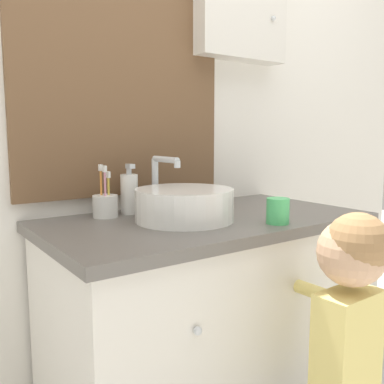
# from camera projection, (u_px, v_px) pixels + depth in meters

# --- Properties ---
(wall_back) EXTENTS (3.20, 0.18, 2.50)m
(wall_back) POSITION_uv_depth(u_px,v_px,m) (160.00, 85.00, 1.68)
(wall_back) COLOR silver
(wall_back) RESTS_ON ground_plane
(vanity_counter) EXTENTS (1.11, 0.60, 0.82)m
(vanity_counter) POSITION_uv_depth(u_px,v_px,m) (206.00, 329.00, 1.53)
(vanity_counter) COLOR silver
(vanity_counter) RESTS_ON ground_plane
(sink_basin) EXTENTS (0.32, 0.37, 0.21)m
(sink_basin) POSITION_uv_depth(u_px,v_px,m) (184.00, 204.00, 1.40)
(sink_basin) COLOR white
(sink_basin) RESTS_ON vanity_counter
(toothbrush_holder) EXTENTS (0.09, 0.09, 0.18)m
(toothbrush_holder) POSITION_uv_depth(u_px,v_px,m) (105.00, 205.00, 1.46)
(toothbrush_holder) COLOR silver
(toothbrush_holder) RESTS_ON vanity_counter
(soap_dispenser) EXTENTS (0.06, 0.06, 0.18)m
(soap_dispenser) POSITION_uv_depth(u_px,v_px,m) (129.00, 193.00, 1.53)
(soap_dispenser) COLOR white
(soap_dispenser) RESTS_ON vanity_counter
(child_figure) EXTENTS (0.19, 0.44, 0.90)m
(child_figure) POSITION_uv_depth(u_px,v_px,m) (348.00, 330.00, 1.15)
(child_figure) COLOR slate
(child_figure) RESTS_ON ground_plane
(drinking_cup) EXTENTS (0.07, 0.07, 0.08)m
(drinking_cup) POSITION_uv_depth(u_px,v_px,m) (278.00, 211.00, 1.36)
(drinking_cup) COLOR #4CC670
(drinking_cup) RESTS_ON vanity_counter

